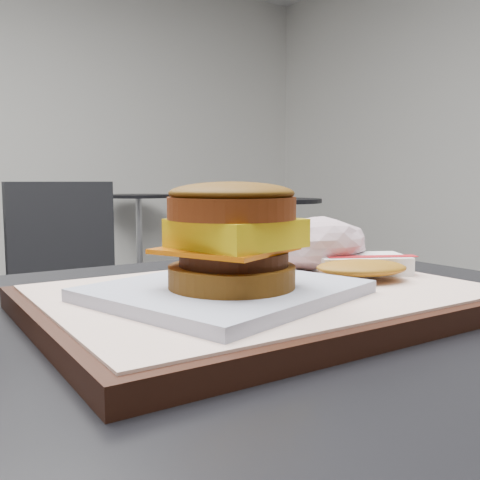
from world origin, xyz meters
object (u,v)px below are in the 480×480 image
hash_brown (361,266)px  neighbor_chair (30,284)px  crumpled_wrapper (312,243)px  breakfast_sandwich (230,249)px  serving_tray (262,299)px

hash_brown → neighbor_chair: bearing=89.3°
crumpled_wrapper → breakfast_sandwich: bearing=-153.4°
serving_tray → crumpled_wrapper: crumpled_wrapper is taller
breakfast_sandwich → crumpled_wrapper: 0.17m
hash_brown → crumpled_wrapper: size_ratio=1.08×
crumpled_wrapper → neighbor_chair: size_ratio=0.14×
hash_brown → crumpled_wrapper: crumpled_wrapper is taller
crumpled_wrapper → neighbor_chair: 1.61m
hash_brown → crumpled_wrapper: (-0.01, 0.06, 0.02)m
breakfast_sandwich → crumpled_wrapper: bearing=26.6°
serving_tray → neighbor_chair: size_ratio=0.43×
crumpled_wrapper → neighbor_chair: neighbor_chair is taller
breakfast_sandwich → neighbor_chair: 1.69m
serving_tray → breakfast_sandwich: size_ratio=1.65×
hash_brown → neighbor_chair: size_ratio=0.15×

